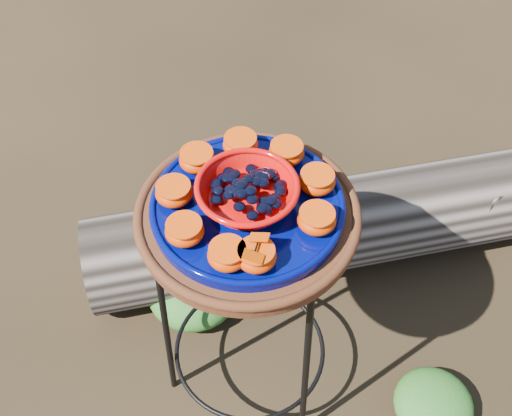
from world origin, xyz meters
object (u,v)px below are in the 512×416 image
(terracotta_saucer, at_px, (248,217))
(driftwood_log, at_px, (339,223))
(plant_stand, at_px, (249,310))
(cobalt_plate, at_px, (247,207))
(red_bowl, at_px, (247,194))

(terracotta_saucer, height_order, driftwood_log, terracotta_saucer)
(plant_stand, bearing_deg, terracotta_saucer, 0.00)
(driftwood_log, bearing_deg, terracotta_saucer, -102.33)
(cobalt_plate, height_order, red_bowl, red_bowl)
(driftwood_log, bearing_deg, plant_stand, -102.33)
(plant_stand, bearing_deg, red_bowl, 0.00)
(terracotta_saucer, relative_size, driftwood_log, 0.29)
(cobalt_plate, height_order, driftwood_log, cobalt_plate)
(terracotta_saucer, xyz_separation_m, red_bowl, (0.00, 0.00, 0.07))
(cobalt_plate, bearing_deg, terracotta_saucer, 0.00)
(red_bowl, bearing_deg, cobalt_plate, 0.00)
(terracotta_saucer, relative_size, red_bowl, 2.33)
(terracotta_saucer, relative_size, cobalt_plate, 1.17)
(plant_stand, xyz_separation_m, red_bowl, (0.00, 0.00, 0.44))
(cobalt_plate, bearing_deg, driftwood_log, 77.67)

